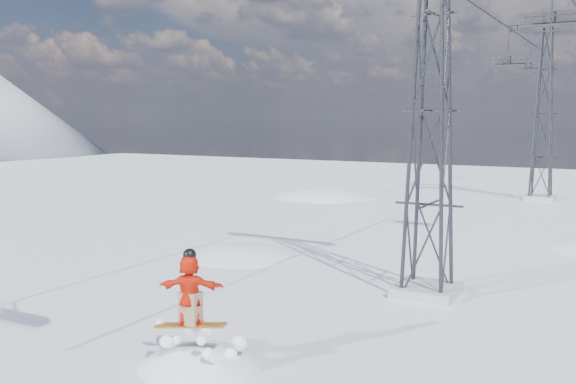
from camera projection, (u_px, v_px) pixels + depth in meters
lift_tower_near at (431, 112)px, 18.61m from camera, size 5.20×1.80×11.43m
lift_tower_far at (544, 114)px, 40.40m from camera, size 5.20×1.80×11.43m
lift_chair_mid at (551, 20)px, 24.11m from camera, size 1.92×0.55×2.38m
lift_chair_far at (508, 62)px, 40.54m from camera, size 2.11×0.61×2.62m
lift_chair_extra at (529, 67)px, 48.36m from camera, size 1.83×0.53×2.27m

